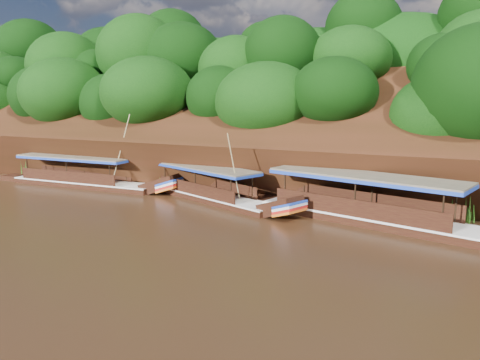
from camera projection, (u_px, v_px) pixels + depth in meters
name	position (u px, v px, depth m)	size (l,w,h in m)	color
ground	(167.00, 236.00, 23.92)	(160.00, 160.00, 0.00)	black
riverbank	(303.00, 152.00, 43.85)	(120.00, 30.06, 19.40)	black
boat_0	(393.00, 216.00, 25.39)	(16.76, 6.34, 6.80)	black
boat_1	(219.00, 195.00, 31.37)	(12.94, 6.69, 5.28)	black
boat_2	(92.00, 180.00, 36.69)	(15.16, 2.70, 6.19)	black
reeds	(208.00, 184.00, 33.66)	(49.69, 2.34, 1.98)	#36701C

